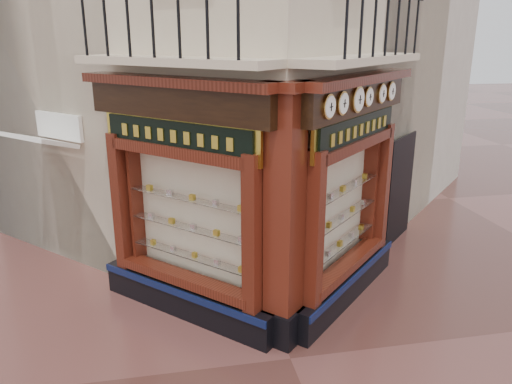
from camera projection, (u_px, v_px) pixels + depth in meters
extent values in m
plane|color=#4A2822|center=(290.00, 359.00, 7.35)|extent=(80.00, 80.00, 0.00)
cube|color=beige|center=(301.00, 2.00, 14.26)|extent=(11.31, 11.31, 11.00)
cube|color=black|center=(186.00, 300.00, 8.46)|extent=(2.72, 2.72, 0.55)
cube|color=#0B153A|center=(177.00, 293.00, 8.24)|extent=(2.50, 2.50, 0.12)
cube|color=#3D140B|center=(254.00, 235.00, 7.26)|extent=(0.37, 0.37, 2.45)
cube|color=#3D140B|center=(122.00, 201.00, 8.76)|extent=(0.37, 0.37, 2.45)
cube|color=#FFEBC1|center=(195.00, 212.00, 8.28)|extent=(1.80, 1.80, 2.10)
cube|color=black|center=(177.00, 102.00, 7.48)|extent=(2.69, 2.69, 0.50)
cube|color=#3D140B|center=(173.00, 81.00, 7.33)|extent=(2.86, 2.86, 0.14)
cube|color=black|center=(346.00, 284.00, 8.98)|extent=(2.72, 2.72, 0.55)
cube|color=#0B153A|center=(357.00, 276.00, 8.81)|extent=(2.50, 2.50, 0.12)
cube|color=#3D140B|center=(312.00, 231.00, 7.42)|extent=(0.37, 0.37, 2.45)
cube|color=#3D140B|center=(380.00, 186.00, 9.64)|extent=(0.37, 0.37, 2.45)
cube|color=#FFEBC1|center=(333.00, 204.00, 8.71)|extent=(1.80, 1.80, 2.10)
cube|color=black|center=(356.00, 98.00, 8.00)|extent=(2.69, 2.69, 0.50)
cube|color=#3D140B|center=(361.00, 78.00, 7.87)|extent=(2.86, 2.86, 0.14)
cube|color=black|center=(283.00, 324.00, 7.74)|extent=(0.78, 0.78, 0.55)
cube|color=#3D140B|center=(285.00, 207.00, 7.17)|extent=(0.64, 0.64, 3.50)
cube|color=#3D140B|center=(287.00, 86.00, 6.66)|extent=(0.85, 0.85, 0.14)
cube|color=beige|center=(171.00, 61.00, 7.23)|extent=(2.97, 2.97, 0.12)
cube|color=beige|center=(364.00, 60.00, 7.77)|extent=(2.97, 2.97, 0.12)
cylinder|color=#BE913F|center=(329.00, 107.00, 6.86)|extent=(0.28, 0.28, 0.35)
cylinder|color=white|center=(331.00, 107.00, 6.84)|extent=(0.23, 0.23, 0.30)
cube|color=black|center=(331.00, 107.00, 6.83)|extent=(0.02, 0.02, 0.12)
cube|color=black|center=(331.00, 107.00, 6.83)|extent=(0.07, 0.07, 0.01)
cylinder|color=#BE913F|center=(342.00, 103.00, 7.21)|extent=(0.28, 0.28, 0.35)
cylinder|color=white|center=(344.00, 103.00, 7.19)|extent=(0.23, 0.23, 0.30)
cube|color=black|center=(345.00, 103.00, 7.18)|extent=(0.02, 0.02, 0.12)
cube|color=black|center=(345.00, 103.00, 7.18)|extent=(0.07, 0.07, 0.01)
cylinder|color=#BE913F|center=(358.00, 99.00, 7.65)|extent=(0.33, 0.33, 0.41)
cylinder|color=white|center=(359.00, 100.00, 7.63)|extent=(0.27, 0.27, 0.35)
cube|color=black|center=(360.00, 100.00, 7.63)|extent=(0.02, 0.02, 0.14)
cube|color=black|center=(360.00, 100.00, 7.63)|extent=(0.08, 0.08, 0.01)
cylinder|color=#BE913F|center=(368.00, 97.00, 7.98)|extent=(0.26, 0.26, 0.32)
cylinder|color=white|center=(370.00, 97.00, 7.97)|extent=(0.21, 0.21, 0.28)
cube|color=black|center=(371.00, 97.00, 7.96)|extent=(0.02, 0.02, 0.11)
cube|color=black|center=(371.00, 97.00, 7.96)|extent=(0.07, 0.07, 0.01)
cylinder|color=#BE913F|center=(381.00, 93.00, 8.45)|extent=(0.27, 0.27, 0.34)
cylinder|color=white|center=(383.00, 94.00, 8.43)|extent=(0.22, 0.22, 0.29)
cube|color=black|center=(384.00, 94.00, 8.42)|extent=(0.02, 0.02, 0.11)
cube|color=black|center=(384.00, 94.00, 8.42)|extent=(0.07, 0.07, 0.01)
cylinder|color=#BE913F|center=(391.00, 91.00, 8.81)|extent=(0.28, 0.28, 0.34)
cylinder|color=white|center=(392.00, 91.00, 8.80)|extent=(0.22, 0.22, 0.29)
cube|color=black|center=(393.00, 91.00, 8.79)|extent=(0.02, 0.02, 0.11)
cube|color=black|center=(393.00, 91.00, 8.79)|extent=(0.07, 0.07, 0.01)
cube|color=gold|center=(177.00, 135.00, 7.60)|extent=(2.24, 2.24, 0.60)
cube|color=black|center=(175.00, 136.00, 7.57)|extent=(2.08, 2.08, 0.45)
cube|color=gold|center=(357.00, 129.00, 8.12)|extent=(2.21, 2.21, 0.59)
cube|color=black|center=(359.00, 129.00, 8.10)|extent=(2.07, 2.07, 0.44)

